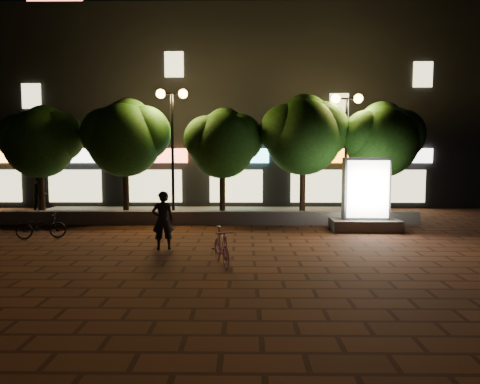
{
  "coord_description": "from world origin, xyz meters",
  "views": [
    {
      "loc": [
        1.42,
        -12.22,
        2.66
      ],
      "look_at": [
        1.27,
        1.5,
        1.46
      ],
      "focal_mm": 32.16,
      "sensor_mm": 36.0,
      "label": 1
    }
  ],
  "objects_px": {
    "tree_left": "(126,135)",
    "tree_right": "(304,132)",
    "street_lamp_right": "(346,124)",
    "rider": "(163,220)",
    "scooter_parked": "(41,226)",
    "scooter_pink": "(222,247)",
    "tree_far_left": "(41,139)",
    "tree_far_right": "(383,137)",
    "pedestrian": "(41,193)",
    "ad_kiosk": "(366,201)",
    "tree_mid": "(223,141)",
    "street_lamp_left": "(172,120)"
  },
  "relations": [
    {
      "from": "street_lamp_left",
      "to": "scooter_parked",
      "type": "bearing_deg",
      "value": -130.92
    },
    {
      "from": "tree_right",
      "to": "street_lamp_right",
      "type": "distance_m",
      "value": 1.7
    },
    {
      "from": "pedestrian",
      "to": "tree_left",
      "type": "bearing_deg",
      "value": -97.78
    },
    {
      "from": "scooter_parked",
      "to": "scooter_pink",
      "type": "bearing_deg",
      "value": -132.69
    },
    {
      "from": "ad_kiosk",
      "to": "rider",
      "type": "distance_m",
      "value": 7.21
    },
    {
      "from": "ad_kiosk",
      "to": "scooter_parked",
      "type": "bearing_deg",
      "value": -171.48
    },
    {
      "from": "tree_mid",
      "to": "street_lamp_right",
      "type": "relative_size",
      "value": 0.9
    },
    {
      "from": "tree_far_left",
      "to": "tree_right",
      "type": "distance_m",
      "value": 10.81
    },
    {
      "from": "tree_far_left",
      "to": "ad_kiosk",
      "type": "height_order",
      "value": "tree_far_left"
    },
    {
      "from": "rider",
      "to": "scooter_pink",
      "type": "bearing_deg",
      "value": 118.19
    },
    {
      "from": "tree_right",
      "to": "scooter_parked",
      "type": "xyz_separation_m",
      "value": [
        -8.88,
        -4.33,
        -3.17
      ]
    },
    {
      "from": "ad_kiosk",
      "to": "scooter_pink",
      "type": "distance_m",
      "value": 6.83
    },
    {
      "from": "tree_far_left",
      "to": "tree_mid",
      "type": "distance_m",
      "value": 7.5
    },
    {
      "from": "tree_far_right",
      "to": "street_lamp_left",
      "type": "height_order",
      "value": "street_lamp_left"
    },
    {
      "from": "tree_far_left",
      "to": "tree_far_right",
      "type": "bearing_deg",
      "value": 0.0
    },
    {
      "from": "street_lamp_right",
      "to": "scooter_parked",
      "type": "distance_m",
      "value": 11.81
    },
    {
      "from": "tree_far_right",
      "to": "pedestrian",
      "type": "bearing_deg",
      "value": 176.18
    },
    {
      "from": "rider",
      "to": "pedestrian",
      "type": "xyz_separation_m",
      "value": [
        -6.64,
        6.8,
        0.15
      ]
    },
    {
      "from": "rider",
      "to": "pedestrian",
      "type": "bearing_deg",
      "value": -62.23
    },
    {
      "from": "tree_far_right",
      "to": "scooter_pink",
      "type": "relative_size",
      "value": 3.11
    },
    {
      "from": "street_lamp_right",
      "to": "rider",
      "type": "xyz_separation_m",
      "value": [
        -6.36,
        -5.56,
        -3.07
      ]
    },
    {
      "from": "tree_left",
      "to": "tree_right",
      "type": "height_order",
      "value": "tree_right"
    },
    {
      "from": "tree_right",
      "to": "tree_far_right",
      "type": "height_order",
      "value": "tree_right"
    },
    {
      "from": "tree_right",
      "to": "street_lamp_right",
      "type": "xyz_separation_m",
      "value": [
        1.64,
        -0.26,
        0.33
      ]
    },
    {
      "from": "pedestrian",
      "to": "tree_far_right",
      "type": "bearing_deg",
      "value": -88.12
    },
    {
      "from": "tree_far_left",
      "to": "street_lamp_right",
      "type": "height_order",
      "value": "street_lamp_right"
    },
    {
      "from": "ad_kiosk",
      "to": "pedestrian",
      "type": "relative_size",
      "value": 1.44
    },
    {
      "from": "tree_far_right",
      "to": "pedestrian",
      "type": "distance_m",
      "value": 14.78
    },
    {
      "from": "tree_left",
      "to": "scooter_parked",
      "type": "distance_m",
      "value": 5.53
    },
    {
      "from": "scooter_parked",
      "to": "pedestrian",
      "type": "relative_size",
      "value": 0.84
    },
    {
      "from": "rider",
      "to": "tree_far_left",
      "type": "bearing_deg",
      "value": -60.3
    },
    {
      "from": "tree_left",
      "to": "scooter_pink",
      "type": "distance_m",
      "value": 9.21
    },
    {
      "from": "tree_left",
      "to": "tree_mid",
      "type": "distance_m",
      "value": 4.0
    },
    {
      "from": "tree_left",
      "to": "pedestrian",
      "type": "xyz_separation_m",
      "value": [
        -4.05,
        0.97,
        -2.48
      ]
    },
    {
      "from": "tree_far_left",
      "to": "scooter_parked",
      "type": "relative_size",
      "value": 3.1
    },
    {
      "from": "rider",
      "to": "scooter_parked",
      "type": "bearing_deg",
      "value": -36.35
    },
    {
      "from": "tree_far_left",
      "to": "tree_mid",
      "type": "relative_size",
      "value": 1.03
    },
    {
      "from": "ad_kiosk",
      "to": "scooter_pink",
      "type": "height_order",
      "value": "ad_kiosk"
    },
    {
      "from": "scooter_pink",
      "to": "scooter_parked",
      "type": "distance_m",
      "value": 6.73
    },
    {
      "from": "tree_mid",
      "to": "tree_far_right",
      "type": "xyz_separation_m",
      "value": [
        6.5,
        0.0,
        0.15
      ]
    },
    {
      "from": "tree_far_left",
      "to": "scooter_pink",
      "type": "relative_size",
      "value": 3.02
    },
    {
      "from": "tree_left",
      "to": "pedestrian",
      "type": "relative_size",
      "value": 2.75
    },
    {
      "from": "tree_right",
      "to": "ad_kiosk",
      "type": "height_order",
      "value": "tree_right"
    },
    {
      "from": "rider",
      "to": "pedestrian",
      "type": "distance_m",
      "value": 9.5
    },
    {
      "from": "scooter_pink",
      "to": "pedestrian",
      "type": "relative_size",
      "value": 0.86
    },
    {
      "from": "tree_left",
      "to": "ad_kiosk",
      "type": "bearing_deg",
      "value": -16.7
    },
    {
      "from": "scooter_pink",
      "to": "rider",
      "type": "xyz_separation_m",
      "value": [
        -1.73,
        1.75,
        0.36
      ]
    },
    {
      "from": "tree_right",
      "to": "ad_kiosk",
      "type": "bearing_deg",
      "value": -56.71
    },
    {
      "from": "scooter_pink",
      "to": "tree_left",
      "type": "bearing_deg",
      "value": 103.73
    },
    {
      "from": "street_lamp_left",
      "to": "rider",
      "type": "bearing_deg",
      "value": -83.47
    }
  ]
}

